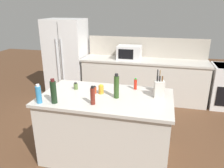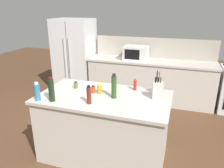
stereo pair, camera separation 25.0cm
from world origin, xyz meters
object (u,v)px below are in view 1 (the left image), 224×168
Objects in this scene: honey_jar at (101,89)px; wine_bottle at (54,92)px; microwave at (129,53)px; spice_jar_paprika at (95,90)px; utensil_crock at (158,86)px; olive_oil_bottle at (116,87)px; spice_jar_oregano at (76,86)px; refrigerator at (67,57)px; knife_block at (159,89)px; vinegar_bottle at (93,96)px; hot_sauce_bottle at (135,84)px; dish_soap_bottle at (39,94)px.

wine_bottle is at bearing -138.12° from honey_jar.
microwave is 4.96× the size of spice_jar_paprika.
olive_oil_bottle is (-0.52, -0.35, 0.07)m from utensil_crock.
utensil_crock is at bearing 8.85° from spice_jar_oregano.
spice_jar_paprika is at bearing -162.54° from utensil_crock.
wine_bottle is (-0.48, -0.43, 0.09)m from honey_jar.
olive_oil_bottle is 0.35m from spice_jar_paprika.
refrigerator is 17.85× the size of spice_jar_oregano.
vinegar_bottle is at bearing -165.59° from knife_block.
refrigerator is 3.12m from knife_block.
olive_oil_bottle is at bearing -177.68° from knife_block.
spice_jar_oregano is at bearing 133.11° from vinegar_bottle.
utensil_crock is 0.32m from hot_sauce_bottle.
hot_sauce_bottle reaches higher than spice_jar_oregano.
microwave is at bearing 74.70° from dish_soap_bottle.
dish_soap_bottle is 0.67m from vinegar_bottle.
utensil_crock is 1.30× the size of dish_soap_bottle.
olive_oil_bottle is at bearing -52.30° from refrigerator.
refrigerator is at bearing 123.32° from knife_block.
spice_jar_paprika is at bearing 38.72° from dish_soap_bottle.
microwave is 2.48m from vinegar_bottle.
knife_block is 0.92× the size of wine_bottle.
wine_bottle is at bearing -142.54° from hot_sauce_bottle.
microwave is 2.00m from utensil_crock.
hot_sauce_bottle is at bearing 28.37° from spice_jar_paprika.
spice_jar_oregano is at bearing -62.12° from refrigerator.
wine_bottle is (-1.26, -0.50, 0.04)m from knife_block.
utensil_crock is at bearing -40.20° from refrigerator.
olive_oil_bottle reaches higher than spice_jar_oregano.
knife_block is at bearing 28.48° from vinegar_bottle.
spice_jar_paprika is 0.60m from hot_sauce_bottle.
dish_soap_bottle reaches higher than hot_sauce_bottle.
spice_jar_oregano is 0.60× the size of hot_sauce_bottle.
honey_jar is at bearing 41.88° from wine_bottle.
olive_oil_bottle is 3.28× the size of spice_jar_oregano.
olive_oil_bottle reaches higher than dish_soap_bottle.
dish_soap_bottle is at bearing -72.20° from refrigerator.
utensil_crock is (-0.02, 0.19, -0.03)m from knife_block.
olive_oil_bottle is 1.97× the size of hot_sauce_bottle.
microwave is 1.82× the size of knife_block.
spice_jar_oregano is 0.41× the size of dish_soap_bottle.
knife_block is at bearing -31.25° from hot_sauce_bottle.
utensil_crock is 0.97× the size of olive_oil_bottle.
microwave is 3.14× the size of hot_sauce_bottle.
honey_jar is 1.21× the size of spice_jar_paprika.
olive_oil_bottle is 0.98m from dish_soap_bottle.
microwave is 2.19m from knife_block.
knife_block is 1.72× the size of hot_sauce_bottle.
honey_jar is (-0.76, -0.25, -0.02)m from utensil_crock.
vinegar_bottle is at bearing -124.87° from hot_sauce_bottle.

